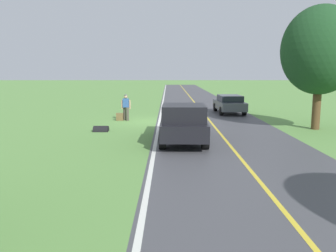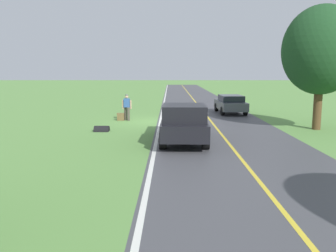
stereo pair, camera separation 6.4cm
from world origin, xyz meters
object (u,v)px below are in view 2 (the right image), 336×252
at_px(suitcase_carried, 121,117).
at_px(sedan_near_oncoming, 230,104).
at_px(tree_far_side_near, 321,50).
at_px(hitchhiker_walking, 127,106).
at_px(pickup_truck_passing, 184,122).

height_order(suitcase_carried, sedan_near_oncoming, sedan_near_oncoming).
relative_size(suitcase_carried, tree_far_side_near, 0.07).
xyz_separation_m(hitchhiker_walking, pickup_truck_passing, (-3.49, 7.17, -0.01)).
relative_size(hitchhiker_walking, sedan_near_oncoming, 0.39).
relative_size(suitcase_carried, sedan_near_oncoming, 0.11).
bearing_deg(hitchhiker_walking, sedan_near_oncoming, -152.39).
xyz_separation_m(suitcase_carried, pickup_truck_passing, (-3.91, 7.09, 0.71)).
height_order(pickup_truck_passing, sedan_near_oncoming, pickup_truck_passing).
bearing_deg(sedan_near_oncoming, pickup_truck_passing, 69.99).
bearing_deg(suitcase_carried, tree_far_side_near, 72.93).
bearing_deg(hitchhiker_walking, suitcase_carried, 11.25).
height_order(hitchhiker_walking, pickup_truck_passing, pickup_truck_passing).
height_order(hitchhiker_walking, tree_far_side_near, tree_far_side_near).
xyz_separation_m(hitchhiker_walking, suitcase_carried, (0.42, 0.08, -0.73)).
height_order(hitchhiker_walking, sedan_near_oncoming, hitchhiker_walking).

